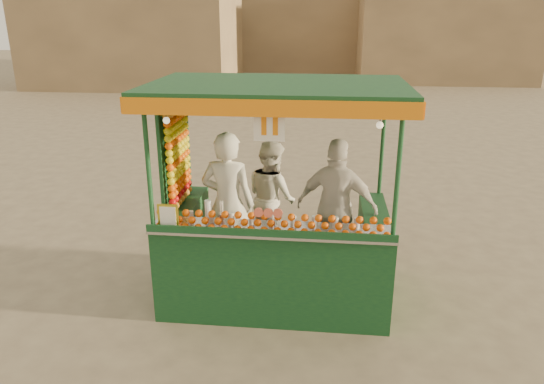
# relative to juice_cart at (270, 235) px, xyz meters

# --- Properties ---
(ground) EXTENTS (90.00, 90.00, 0.00)m
(ground) POSITION_rel_juice_cart_xyz_m (-0.14, 0.35, -0.90)
(ground) COLOR #6B5D4C
(ground) RESTS_ON ground
(building_left) EXTENTS (10.00, 6.00, 6.00)m
(building_left) POSITION_rel_juice_cart_xyz_m (-9.14, 20.35, 2.10)
(building_left) COLOR #997C57
(building_left) RESTS_ON ground
(building_right) EXTENTS (9.00, 6.00, 5.00)m
(building_right) POSITION_rel_juice_cart_xyz_m (6.86, 24.35, 1.60)
(building_right) COLOR #997C57
(building_right) RESTS_ON ground
(building_center) EXTENTS (14.00, 7.00, 7.00)m
(building_center) POSITION_rel_juice_cart_xyz_m (-2.14, 30.35, 2.60)
(building_center) COLOR #997C57
(building_center) RESTS_ON ground
(juice_cart) EXTENTS (3.05, 1.97, 2.77)m
(juice_cart) POSITION_rel_juice_cart_xyz_m (0.00, 0.00, 0.00)
(juice_cart) COLOR #0E351D
(juice_cart) RESTS_ON ground
(vendor_left) EXTENTS (0.73, 0.52, 1.87)m
(vendor_left) POSITION_rel_juice_cart_xyz_m (-0.54, 0.09, 0.36)
(vendor_left) COLOR silver
(vendor_left) RESTS_ON ground
(vendor_middle) EXTENTS (0.95, 0.98, 1.60)m
(vendor_middle) POSITION_rel_juice_cart_xyz_m (-0.06, 0.78, 0.22)
(vendor_middle) COLOR silver
(vendor_middle) RESTS_ON ground
(vendor_right) EXTENTS (1.11, 0.66, 1.77)m
(vendor_right) POSITION_rel_juice_cart_xyz_m (0.83, 0.24, 0.31)
(vendor_right) COLOR silver
(vendor_right) RESTS_ON ground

